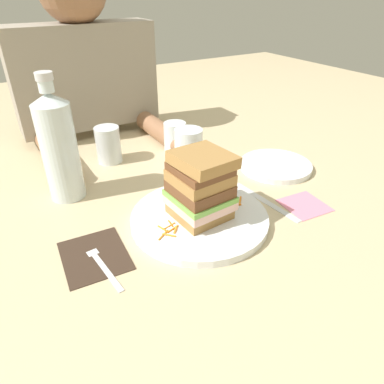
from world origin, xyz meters
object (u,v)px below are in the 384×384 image
fork (99,260)px  sandwich (200,187)px  water_bottle (59,146)px  side_plate (276,166)px  napkin_pink (304,205)px  knife (267,202)px  empty_tumbler_1 (175,138)px  napkin_dark (94,255)px  juice_glass (189,151)px  diner_across (84,60)px  main_plate (199,218)px  empty_tumbler_0 (108,145)px

fork → sandwich: bearing=3.1°
water_bottle → side_plate: water_bottle is taller
water_bottle → napkin_pink: water_bottle is taller
knife → water_bottle: water_bottle is taller
empty_tumbler_1 → sandwich: bearing=-110.6°
napkin_dark → juice_glass: juice_glass is taller
water_bottle → diner_across: 0.41m
main_plate → fork: main_plate is taller
fork → napkin_dark: bearing=95.5°
empty_tumbler_0 → empty_tumbler_1: empty_tumbler_0 is taller
water_bottle → side_plate: bearing=-15.9°
napkin_dark → side_plate: (0.53, 0.09, 0.01)m
empty_tumbler_1 → side_plate: size_ratio=0.47×
knife → empty_tumbler_1: empty_tumbler_1 is taller
main_plate → napkin_pink: (0.23, -0.07, -0.01)m
side_plate → diner_across: size_ratio=0.37×
knife → diner_across: size_ratio=0.39×
main_plate → water_bottle: 0.34m
water_bottle → empty_tumbler_0: (0.15, 0.13, -0.08)m
main_plate → empty_tumbler_1: bearing=69.2°
napkin_dark → water_bottle: 0.27m
empty_tumbler_0 → napkin_pink: 0.54m
fork → napkin_pink: 0.46m
sandwich → napkin_pink: 0.26m
water_bottle → side_plate: 0.55m
sandwich → napkin_pink: size_ratio=1.53×
sandwich → diner_across: size_ratio=0.28×
napkin_pink → juice_glass: bearing=111.6°
knife → empty_tumbler_0: size_ratio=2.02×
diner_across → juice_glass: bearing=-68.3°
empty_tumbler_1 → fork: bearing=-135.1°
fork → napkin_pink: (0.46, -0.06, -0.00)m
side_plate → diner_across: (-0.34, 0.50, 0.22)m
empty_tumbler_1 → side_plate: empty_tumbler_1 is taller
main_plate → water_bottle: bearing=130.0°
empty_tumbler_1 → napkin_pink: 0.42m
napkin_pink → napkin_dark: bearing=169.9°
fork → empty_tumbler_0: size_ratio=1.68×
sandwich → empty_tumbler_0: 0.38m
fork → juice_glass: bearing=36.5°
juice_glass → empty_tumbler_1: juice_glass is taller
main_plate → diner_across: (-0.03, 0.60, 0.22)m
main_plate → napkin_pink: size_ratio=3.07×
empty_tumbler_0 → diner_across: size_ratio=0.19×
fork → juice_glass: (0.33, 0.25, 0.04)m
empty_tumbler_0 → fork: bearing=-112.6°
sandwich → knife: sandwich is taller
napkin_dark → knife: bearing=-4.2°
empty_tumbler_0 → napkin_pink: (0.29, -0.44, -0.05)m
napkin_dark → empty_tumbler_0: empty_tumbler_0 is taller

